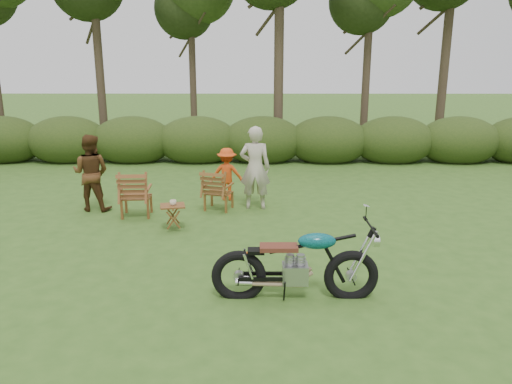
{
  "coord_description": "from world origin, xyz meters",
  "views": [
    {
      "loc": [
        -0.14,
        -6.17,
        3.07
      ],
      "look_at": [
        -0.18,
        1.92,
        0.9
      ],
      "focal_mm": 35.0,
      "sensor_mm": 36.0,
      "label": 1
    }
  ],
  "objects_px": {
    "cup": "(173,203)",
    "child": "(227,199)",
    "lawn_chair_right": "(219,209)",
    "adult_a": "(255,208)",
    "motorcycle": "(294,297)",
    "lawn_chair_left": "(137,216)",
    "adult_b": "(94,210)",
    "side_table": "(173,217)"
  },
  "relations": [
    {
      "from": "cup",
      "to": "child",
      "type": "relative_size",
      "value": 0.1
    },
    {
      "from": "lawn_chair_right",
      "to": "adult_a",
      "type": "relative_size",
      "value": 0.49
    },
    {
      "from": "motorcycle",
      "to": "cup",
      "type": "relative_size",
      "value": 16.99
    },
    {
      "from": "lawn_chair_left",
      "to": "adult_b",
      "type": "xyz_separation_m",
      "value": [
        -1.01,
        0.42,
        0.0
      ]
    },
    {
      "from": "adult_a",
      "to": "motorcycle",
      "type": "bearing_deg",
      "value": 100.38
    },
    {
      "from": "motorcycle",
      "to": "lawn_chair_left",
      "type": "relative_size",
      "value": 2.2
    },
    {
      "from": "lawn_chair_left",
      "to": "child",
      "type": "relative_size",
      "value": 0.8
    },
    {
      "from": "motorcycle",
      "to": "cup",
      "type": "xyz_separation_m",
      "value": [
        -2.05,
        2.7,
        0.52
      ]
    },
    {
      "from": "side_table",
      "to": "child",
      "type": "distance_m",
      "value": 2.24
    },
    {
      "from": "child",
      "to": "lawn_chair_left",
      "type": "bearing_deg",
      "value": 41.31
    },
    {
      "from": "child",
      "to": "side_table",
      "type": "bearing_deg",
      "value": 73.31
    },
    {
      "from": "motorcycle",
      "to": "adult_b",
      "type": "distance_m",
      "value": 5.57
    },
    {
      "from": "side_table",
      "to": "adult_b",
      "type": "xyz_separation_m",
      "value": [
        -1.88,
        1.25,
        -0.24
      ]
    },
    {
      "from": "motorcycle",
      "to": "cup",
      "type": "bearing_deg",
      "value": 126.77
    },
    {
      "from": "side_table",
      "to": "cup",
      "type": "bearing_deg",
      "value": -10.18
    },
    {
      "from": "cup",
      "to": "motorcycle",
      "type": "bearing_deg",
      "value": -52.82
    },
    {
      "from": "side_table",
      "to": "adult_a",
      "type": "relative_size",
      "value": 0.27
    },
    {
      "from": "cup",
      "to": "child",
      "type": "bearing_deg",
      "value": 67.07
    },
    {
      "from": "lawn_chair_right",
      "to": "child",
      "type": "distance_m",
      "value": 0.77
    },
    {
      "from": "adult_a",
      "to": "adult_b",
      "type": "bearing_deg",
      "value": 4.85
    },
    {
      "from": "lawn_chair_left",
      "to": "lawn_chair_right",
      "type": "bearing_deg",
      "value": -168.08
    },
    {
      "from": "motorcycle",
      "to": "adult_a",
      "type": "bearing_deg",
      "value": 97.32
    },
    {
      "from": "adult_a",
      "to": "lawn_chair_left",
      "type": "bearing_deg",
      "value": 15.6
    },
    {
      "from": "lawn_chair_right",
      "to": "child",
      "type": "bearing_deg",
      "value": -83.67
    },
    {
      "from": "motorcycle",
      "to": "side_table",
      "type": "height_order",
      "value": "motorcycle"
    },
    {
      "from": "cup",
      "to": "child",
      "type": "height_order",
      "value": "child"
    },
    {
      "from": "lawn_chair_left",
      "to": "child",
      "type": "bearing_deg",
      "value": -148.98
    },
    {
      "from": "cup",
      "to": "adult_a",
      "type": "xyz_separation_m",
      "value": [
        1.49,
        1.38,
        -0.52
      ]
    },
    {
      "from": "adult_b",
      "to": "adult_a",
      "type": "bearing_deg",
      "value": -172.08
    },
    {
      "from": "adult_b",
      "to": "lawn_chair_left",
      "type": "bearing_deg",
      "value": 163.32
    },
    {
      "from": "lawn_chair_right",
      "to": "adult_b",
      "type": "height_order",
      "value": "adult_b"
    },
    {
      "from": "adult_b",
      "to": "side_table",
      "type": "bearing_deg",
      "value": 152.13
    },
    {
      "from": "adult_a",
      "to": "child",
      "type": "relative_size",
      "value": 1.49
    },
    {
      "from": "lawn_chair_left",
      "to": "side_table",
      "type": "height_order",
      "value": "side_table"
    },
    {
      "from": "adult_b",
      "to": "motorcycle",
      "type": "bearing_deg",
      "value": 140.65
    },
    {
      "from": "side_table",
      "to": "child",
      "type": "bearing_deg",
      "value": 66.75
    },
    {
      "from": "lawn_chair_left",
      "to": "cup",
      "type": "height_order",
      "value": "cup"
    },
    {
      "from": "cup",
      "to": "child",
      "type": "xyz_separation_m",
      "value": [
        0.87,
        2.05,
        -0.52
      ]
    },
    {
      "from": "motorcycle",
      "to": "child",
      "type": "height_order",
      "value": "motorcycle"
    },
    {
      "from": "adult_a",
      "to": "cup",
      "type": "bearing_deg",
      "value": 45.4
    },
    {
      "from": "lawn_chair_left",
      "to": "cup",
      "type": "bearing_deg",
      "value": 132.85
    },
    {
      "from": "lawn_chair_left",
      "to": "adult_b",
      "type": "height_order",
      "value": "adult_b"
    }
  ]
}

